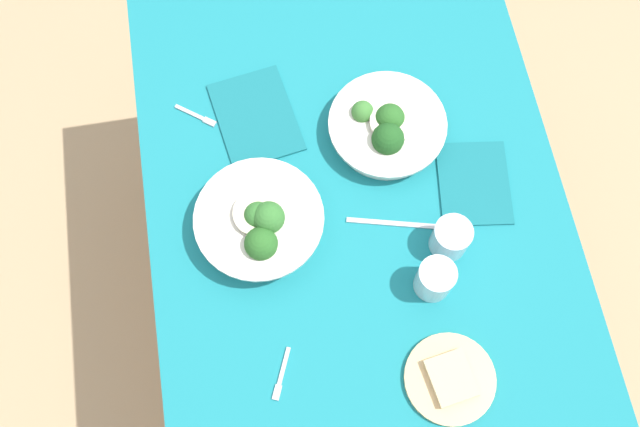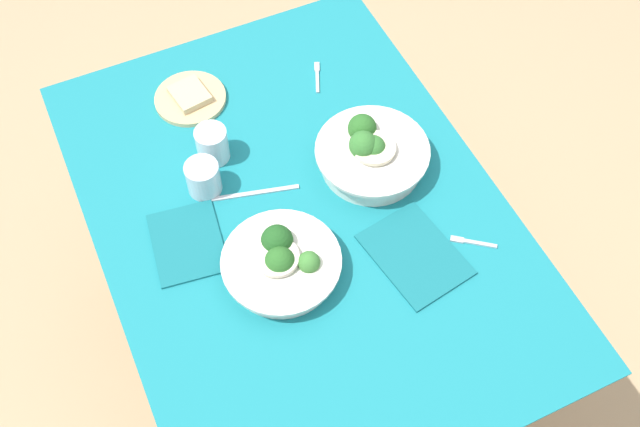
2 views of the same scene
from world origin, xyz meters
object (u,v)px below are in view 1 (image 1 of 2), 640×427
object	(u,v)px
bread_side_plate	(450,379)
fork_by_near_bowl	(281,376)
napkin_folded_upper	(474,183)
table_knife_left	(395,224)
broccoli_bowl_near	(260,223)
napkin_folded_lower	(256,117)
fork_by_far_bowl	(197,116)
water_glass_center	(451,238)
water_glass_side	(435,279)
broccoli_bowl_far	(387,127)

from	to	relation	value
bread_side_plate	fork_by_near_bowl	xyz separation A→B (m)	(-0.06, -0.31, -0.01)
bread_side_plate	napkin_folded_upper	bearing A→B (deg)	159.48
table_knife_left	broccoli_bowl_near	bearing A→B (deg)	-172.76
napkin_folded_lower	fork_by_near_bowl	bearing A→B (deg)	-2.87
fork_by_far_bowl	water_glass_center	bearing A→B (deg)	-1.81
fork_by_far_bowl	fork_by_near_bowl	bearing A→B (deg)	-43.64
water_glass_center	table_knife_left	xyz separation A→B (m)	(-0.06, -0.10, -0.04)
water_glass_side	napkin_folded_lower	xyz separation A→B (m)	(-0.43, -0.29, -0.04)
fork_by_far_bowl	table_knife_left	xyz separation A→B (m)	(0.31, 0.37, -0.00)
fork_by_far_bowl	napkin_folded_lower	world-z (taller)	napkin_folded_lower
broccoli_bowl_far	table_knife_left	xyz separation A→B (m)	(0.20, -0.02, -0.03)
water_glass_side	napkin_folded_upper	size ratio (longest dim) A/B	0.46
broccoli_bowl_far	table_knife_left	size ratio (longest dim) A/B	1.26
napkin_folded_upper	napkin_folded_lower	distance (m)	0.48
bread_side_plate	napkin_folded_upper	world-z (taller)	bread_side_plate
broccoli_bowl_near	fork_by_far_bowl	distance (m)	0.30
fork_by_far_bowl	napkin_folded_lower	distance (m)	0.13
broccoli_bowl_far	water_glass_center	distance (m)	0.27
broccoli_bowl_far	water_glass_center	xyz separation A→B (m)	(0.26, 0.07, 0.01)
napkin_folded_upper	fork_by_far_bowl	bearing A→B (deg)	-114.69
fork_by_near_bowl	water_glass_side	bearing A→B (deg)	134.98
broccoli_bowl_far	water_glass_side	xyz separation A→B (m)	(0.34, 0.02, 0.01)
fork_by_far_bowl	fork_by_near_bowl	size ratio (longest dim) A/B	0.89
fork_by_near_bowl	napkin_folded_lower	world-z (taller)	napkin_folded_lower
broccoli_bowl_far	water_glass_side	world-z (taller)	broccoli_bowl_far
broccoli_bowl_far	fork_by_far_bowl	world-z (taller)	broccoli_bowl_far
broccoli_bowl_far	broccoli_bowl_near	world-z (taller)	broccoli_bowl_near
bread_side_plate	table_knife_left	bearing A→B (deg)	-173.33
broccoli_bowl_far	napkin_folded_upper	bearing A→B (deg)	47.82
broccoli_bowl_near	water_glass_side	size ratio (longest dim) A/B	2.99
water_glass_center	napkin_folded_lower	distance (m)	0.49
water_glass_side	fork_by_far_bowl	xyz separation A→B (m)	(-0.45, -0.42, -0.04)
broccoli_bowl_near	water_glass_center	bearing A→B (deg)	75.49
water_glass_center	fork_by_far_bowl	xyz separation A→B (m)	(-0.37, -0.47, -0.04)
broccoli_bowl_near	napkin_folded_lower	distance (m)	0.26
fork_by_far_bowl	fork_by_near_bowl	world-z (taller)	same
fork_by_near_bowl	napkin_folded_lower	size ratio (longest dim) A/B	0.44
bread_side_plate	fork_by_near_bowl	world-z (taller)	bread_side_plate
bread_side_plate	table_knife_left	xyz separation A→B (m)	(-0.32, -0.04, -0.01)
water_glass_center	napkin_folded_upper	world-z (taller)	water_glass_center
broccoli_bowl_far	napkin_folded_lower	xyz separation A→B (m)	(-0.09, -0.27, -0.03)
napkin_folded_lower	water_glass_side	bearing A→B (deg)	34.39
broccoli_bowl_far	table_knife_left	bearing A→B (deg)	-6.05
napkin_folded_lower	table_knife_left	bearing A→B (deg)	40.43
water_glass_center	napkin_folded_lower	size ratio (longest dim) A/B	0.37
napkin_folded_lower	napkin_folded_upper	bearing A→B (deg)	61.70
table_knife_left	bread_side_plate	bearing A→B (deg)	-68.84
napkin_folded_upper	broccoli_bowl_near	bearing A→B (deg)	-86.80
table_knife_left	napkin_folded_lower	distance (m)	0.38
napkin_folded_lower	broccoli_bowl_near	bearing A→B (deg)	-5.18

